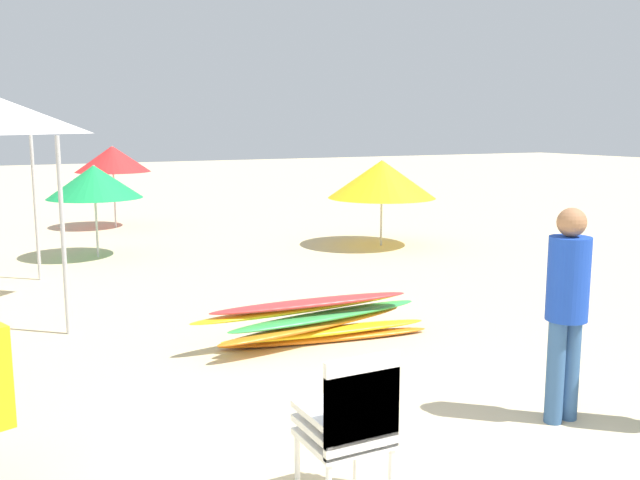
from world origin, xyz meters
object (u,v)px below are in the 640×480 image
object	(u,v)px
beach_umbrella_mid	(94,182)
beach_umbrella_far	(382,179)
stacked_plastic_chairs	(351,418)
lifeguard_near_left	(567,301)
beach_umbrella_left	(113,159)
surfboard_pile	(318,319)

from	to	relation	value
beach_umbrella_mid	beach_umbrella_far	world-z (taller)	beach_umbrella_far
stacked_plastic_chairs	lifeguard_near_left	xyz separation A→B (m)	(2.14, 0.41, 0.37)
stacked_plastic_chairs	beach_umbrella_far	world-z (taller)	beach_umbrella_far
lifeguard_near_left	beach_umbrella_far	bearing A→B (deg)	68.11
lifeguard_near_left	beach_umbrella_mid	world-z (taller)	lifeguard_near_left
lifeguard_near_left	beach_umbrella_far	xyz separation A→B (m)	(3.03, 7.55, 0.31)
beach_umbrella_left	surfboard_pile	bearing A→B (deg)	-88.35
lifeguard_near_left	beach_umbrella_left	bearing A→B (deg)	94.95
stacked_plastic_chairs	lifeguard_near_left	distance (m)	2.21
beach_umbrella_far	lifeguard_near_left	bearing A→B (deg)	-111.89
surfboard_pile	beach_umbrella_mid	distance (m)	6.32
beach_umbrella_mid	surfboard_pile	bearing A→B (deg)	-78.32
lifeguard_near_left	beach_umbrella_far	size ratio (longest dim) A/B	0.82
beach_umbrella_left	lifeguard_near_left	bearing A→B (deg)	-85.05
stacked_plastic_chairs	beach_umbrella_far	size ratio (longest dim) A/B	0.50
surfboard_pile	beach_umbrella_mid	size ratio (longest dim) A/B	1.65
stacked_plastic_chairs	beach_umbrella_mid	xyz separation A→B (m)	(0.09, 9.20, 0.72)
surfboard_pile	beach_umbrella_mid	bearing A→B (deg)	101.68
surfboard_pile	beach_umbrella_far	size ratio (longest dim) A/B	1.31
lifeguard_near_left	beach_umbrella_mid	xyz separation A→B (m)	(-2.05, 8.79, 0.35)
surfboard_pile	beach_umbrella_left	size ratio (longest dim) A/B	1.47
beach_umbrella_mid	beach_umbrella_far	size ratio (longest dim) A/B	0.79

